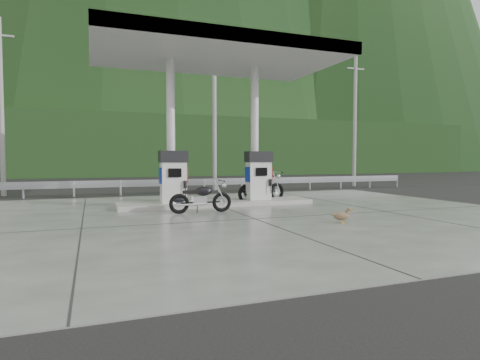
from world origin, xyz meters
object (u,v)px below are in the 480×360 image
object	(u,v)px
motorcycle_right	(201,199)
duck	(341,216)
gas_pump_left	(173,177)
gas_pump_right	(259,176)
motorcycle_left	(262,189)

from	to	relation	value
motorcycle_right	duck	bearing A→B (deg)	-47.79
gas_pump_left	duck	xyz separation A→B (m)	(3.41, -4.98, -0.87)
gas_pump_right	gas_pump_left	bearing A→B (deg)	180.00
motorcycle_left	motorcycle_right	world-z (taller)	motorcycle_left
gas_pump_left	motorcycle_left	size ratio (longest dim) A/B	0.84
motorcycle_right	duck	world-z (taller)	motorcycle_right
gas_pump_left	motorcycle_left	distance (m)	3.66
gas_pump_left	motorcycle_left	xyz separation A→B (m)	(3.58, 0.57, -0.54)
motorcycle_right	motorcycle_left	bearing A→B (deg)	37.41
gas_pump_right	motorcycle_right	distance (m)	3.25
gas_pump_left	motorcycle_right	bearing A→B (deg)	-73.29
gas_pump_left	motorcycle_right	xyz separation A→B (m)	(0.52, -1.73, -0.61)
gas_pump_right	motorcycle_left	distance (m)	0.87
motorcycle_right	duck	distance (m)	4.36
gas_pump_left	gas_pump_right	world-z (taller)	same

